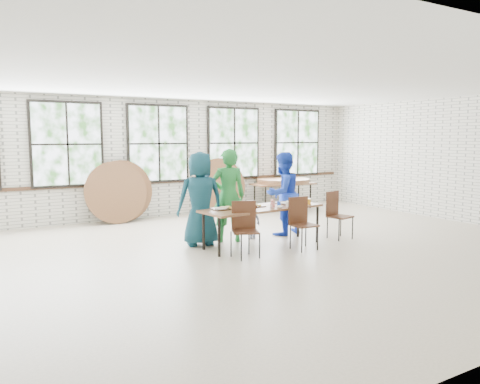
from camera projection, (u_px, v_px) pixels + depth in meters
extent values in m
plane|color=beige|center=(252.00, 253.00, 8.23)|extent=(12.00, 12.00, 0.00)
plane|color=white|center=(252.00, 80.00, 7.89)|extent=(12.00, 12.00, 0.00)
plane|color=silver|center=(158.00, 158.00, 11.90)|extent=(12.00, 0.00, 12.00)
plane|color=silver|center=(465.00, 160.00, 11.11)|extent=(0.00, 9.00, 9.00)
cube|color=#422819|center=(159.00, 182.00, 11.95)|extent=(11.80, 0.05, 0.08)
cube|color=black|center=(67.00, 144.00, 10.69)|extent=(1.62, 0.05, 1.97)
cube|color=white|center=(68.00, 144.00, 10.66)|extent=(1.50, 0.01, 1.85)
cube|color=black|center=(158.00, 144.00, 11.81)|extent=(1.62, 0.05, 1.97)
cube|color=white|center=(159.00, 144.00, 11.78)|extent=(1.50, 0.01, 1.85)
cube|color=black|center=(234.00, 143.00, 12.92)|extent=(1.62, 0.05, 1.97)
cube|color=white|center=(234.00, 143.00, 12.89)|extent=(1.50, 0.01, 1.85)
cube|color=black|center=(297.00, 143.00, 14.04)|extent=(1.62, 0.05, 1.97)
cube|color=white|center=(298.00, 143.00, 14.01)|extent=(1.50, 0.01, 1.85)
cube|color=brown|center=(262.00, 208.00, 8.72)|extent=(2.47, 1.04, 0.04)
cylinder|color=black|center=(219.00, 237.00, 7.96)|extent=(0.05, 0.05, 0.70)
cylinder|color=black|center=(203.00, 231.00, 8.47)|extent=(0.05, 0.05, 0.70)
cylinder|color=black|center=(317.00, 225.00, 9.06)|extent=(0.05, 0.05, 0.70)
cylinder|color=black|center=(298.00, 220.00, 9.57)|extent=(0.05, 0.05, 0.70)
cube|color=#4A2918|center=(245.00, 232.00, 7.89)|extent=(0.54, 0.53, 0.03)
cube|color=#4A2918|center=(244.00, 215.00, 8.05)|extent=(0.40, 0.19, 0.50)
cylinder|color=black|center=(241.00, 248.00, 7.68)|extent=(0.02, 0.02, 0.44)
cylinder|color=black|center=(231.00, 244.00, 7.97)|extent=(0.02, 0.02, 0.44)
cylinder|color=black|center=(260.00, 246.00, 7.87)|extent=(0.02, 0.02, 0.44)
cylinder|color=black|center=(249.00, 242.00, 8.16)|extent=(0.02, 0.02, 0.44)
cube|color=#4A2918|center=(304.00, 225.00, 8.47)|extent=(0.43, 0.41, 0.03)
cube|color=#4A2918|center=(298.00, 210.00, 8.60)|extent=(0.42, 0.04, 0.50)
cylinder|color=black|center=(302.00, 241.00, 8.26)|extent=(0.02, 0.02, 0.44)
cylinder|color=black|center=(290.00, 237.00, 8.55)|extent=(0.02, 0.02, 0.44)
cylinder|color=black|center=(318.00, 238.00, 8.44)|extent=(0.02, 0.02, 0.44)
cylinder|color=black|center=(306.00, 235.00, 8.73)|extent=(0.02, 0.02, 0.44)
cube|color=#4A2918|center=(340.00, 217.00, 9.38)|extent=(0.51, 0.49, 0.03)
cube|color=#4A2918|center=(332.00, 203.00, 9.48)|extent=(0.41, 0.13, 0.50)
cylinder|color=black|center=(339.00, 230.00, 9.17)|extent=(0.02, 0.02, 0.44)
cylinder|color=black|center=(327.00, 227.00, 9.46)|extent=(0.02, 0.02, 0.44)
cylinder|color=black|center=(352.00, 228.00, 9.35)|extent=(0.02, 0.02, 0.44)
cylinder|color=black|center=(341.00, 226.00, 9.64)|extent=(0.02, 0.02, 0.44)
imported|color=navy|center=(200.00, 199.00, 8.77)|extent=(0.96, 0.72, 1.77)
imported|color=#217E33|center=(228.00, 196.00, 9.07)|extent=(0.77, 0.64, 1.82)
imported|color=#121838|center=(252.00, 220.00, 9.41)|extent=(0.53, 0.38, 0.74)
imported|color=blue|center=(283.00, 194.00, 9.74)|extent=(0.94, 0.79, 1.73)
cube|color=brown|center=(283.00, 184.00, 13.26)|extent=(1.85, 0.89, 0.04)
cylinder|color=black|center=(265.00, 200.00, 12.67)|extent=(0.04, 0.04, 0.70)
cylinder|color=black|center=(255.00, 198.00, 13.14)|extent=(0.04, 0.04, 0.70)
cylinder|color=black|center=(310.00, 196.00, 13.47)|extent=(0.04, 0.04, 0.70)
cylinder|color=black|center=(299.00, 194.00, 13.94)|extent=(0.04, 0.04, 0.70)
cube|color=black|center=(224.00, 209.00, 8.46)|extent=(0.44, 0.33, 0.02)
cube|color=black|center=(252.00, 206.00, 8.77)|extent=(0.44, 0.33, 0.02)
cube|color=black|center=(289.00, 203.00, 9.17)|extent=(0.44, 0.33, 0.02)
cylinder|color=black|center=(254.00, 207.00, 8.41)|extent=(0.09, 0.09, 0.09)
cube|color=red|center=(273.00, 205.00, 8.61)|extent=(0.06, 0.07, 0.11)
cylinder|color=blue|center=(279.00, 204.00, 8.79)|extent=(0.07, 0.07, 0.10)
cylinder|color=orange|center=(309.00, 202.00, 9.06)|extent=(0.07, 0.07, 0.11)
cylinder|color=white|center=(290.00, 204.00, 8.80)|extent=(0.17, 0.17, 0.10)
ellipsoid|color=white|center=(244.00, 209.00, 8.27)|extent=(0.11, 0.11, 0.05)
ellipsoid|color=white|center=(279.00, 207.00, 8.58)|extent=(0.11, 0.11, 0.05)
ellipsoid|color=white|center=(291.00, 204.00, 9.01)|extent=(0.11, 0.11, 0.05)
cylinder|color=brown|center=(283.00, 182.00, 13.26)|extent=(1.50, 1.50, 0.04)
cylinder|color=brown|center=(283.00, 181.00, 13.25)|extent=(1.50, 1.50, 0.04)
cylinder|color=brown|center=(283.00, 179.00, 13.25)|extent=(1.50, 1.50, 0.04)
cylinder|color=brown|center=(122.00, 191.00, 11.27)|extent=(1.50, 0.26, 1.49)
cylinder|color=brown|center=(116.00, 192.00, 11.10)|extent=(1.50, 0.39, 1.47)
cylinder|color=brown|center=(221.00, 186.00, 12.53)|extent=(1.50, 0.32, 1.48)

